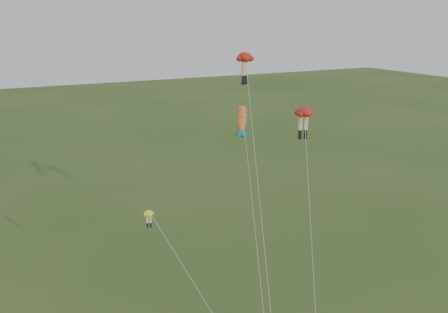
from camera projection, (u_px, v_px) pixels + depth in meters
name	position (u px, v px, depth m)	size (l,w,h in m)	color
legs_kite_red_high	(245.00, 63.00, 40.28)	(4.11, 11.10, 20.02)	#B51E12
legs_kite_red_mid	(304.00, 116.00, 40.65)	(4.80, 8.99, 15.71)	#B51E12
legs_kite_yellow	(155.00, 224.00, 36.11)	(4.47, 6.96, 9.25)	yellow
fish_kite	(242.00, 120.00, 43.80)	(5.18, 12.62, 15.40)	yellow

